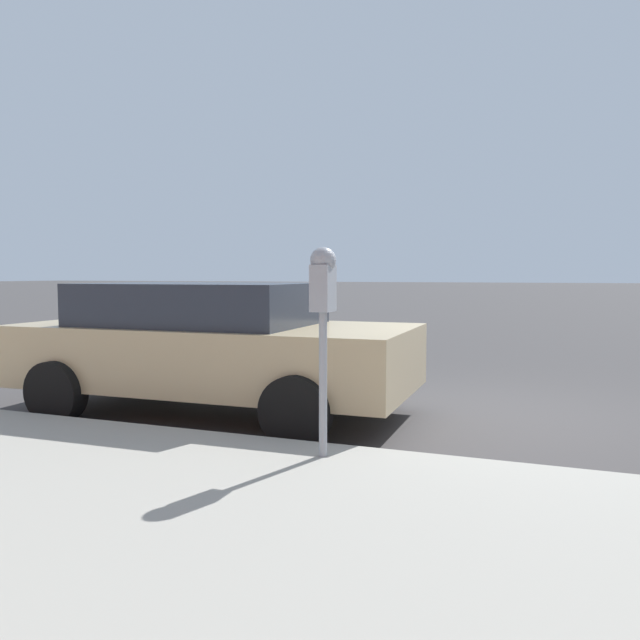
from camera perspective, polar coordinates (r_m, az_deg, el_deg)
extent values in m
plane|color=#3D3A3A|center=(6.98, 15.09, -8.45)|extent=(220.00, 220.00, 0.00)
cylinder|color=gray|center=(4.59, 0.28, -5.91)|extent=(0.06, 0.06, 1.07)
cube|color=gray|center=(4.52, 0.28, 2.92)|extent=(0.20, 0.14, 0.34)
sphere|color=gray|center=(4.52, 0.28, 5.50)|extent=(0.19, 0.19, 0.19)
cube|color=gold|center=(4.62, 0.74, 2.42)|extent=(0.01, 0.11, 0.12)
cube|color=black|center=(4.62, 0.74, 3.90)|extent=(0.01, 0.10, 0.08)
cube|color=tan|center=(6.83, -9.54, -3.13)|extent=(1.94, 4.26, 0.65)
cube|color=#232833|center=(6.87, -10.83, 1.48)|extent=(1.69, 2.40, 0.44)
cylinder|color=black|center=(7.23, 3.35, -5.29)|extent=(0.23, 0.64, 0.64)
cylinder|color=black|center=(5.49, -2.22, -8.33)|extent=(0.23, 0.64, 0.64)
cylinder|color=black|center=(8.35, -14.25, -4.13)|extent=(0.23, 0.64, 0.64)
cylinder|color=black|center=(6.90, -23.00, -6.08)|extent=(0.23, 0.64, 0.64)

